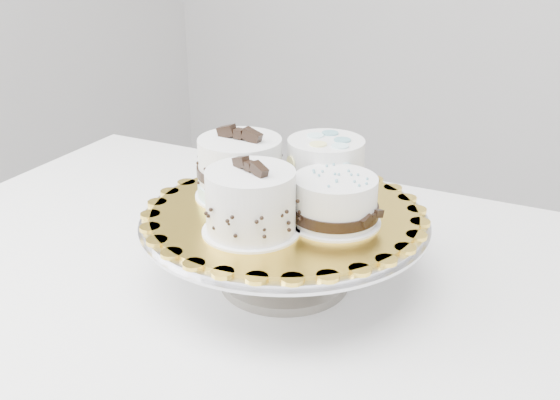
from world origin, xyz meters
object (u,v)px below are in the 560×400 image
Objects in this scene: cake_banded at (240,170)px; cake_ribbon at (336,202)px; table at (286,332)px; cake_stand at (284,237)px; cake_swirl at (251,203)px; cake_dots at (326,166)px; cake_board at (285,213)px.

cake_ribbon is at bearing -4.39° from cake_banded.
cake_stand reaches higher than table.
cake_stand is 0.10m from cake_swirl.
cake_stand is 3.04× the size of cake_banded.
cake_dots is at bearing 134.43° from cake_ribbon.
cake_stand is at bearing -78.08° from cake_dots.
cake_swirl is 0.16m from cake_dots.
cake_banded is at bearing -120.15° from cake_dots.
table is at bearing -40.22° from cake_stand.
cake_stand is at bearing -169.12° from cake_ribbon.
cake_swirl reaches higher than cake_ribbon.
cake_stand is 3.09× the size of cake_ribbon.
cake_swirl is (0.00, -0.07, 0.07)m from cake_stand.
table is at bearing -162.70° from cake_ribbon.
cake_board is 0.08m from cake_swirl.
cake_swirl is (0.00, -0.07, 0.04)m from cake_board.
table is 11.34× the size of cake_ribbon.
table is 0.22m from cake_ribbon.
cake_banded is (-0.08, 0.01, 0.07)m from cake_stand.
cake_board is at bearing 130.25° from table.
table is 0.24m from cake_dots.
cake_banded reaches higher than cake_board.
cake_ribbon is at bearing 3.36° from table.
cake_swirl is 0.11m from cake_banded.
cake_swirl is at bearing -103.68° from table.
cake_ribbon reaches higher than table.
cake_board is at bearing 180.00° from cake_stand.
cake_board is 2.64× the size of cake_swirl.
cake_banded is at bearing 175.79° from cake_board.
cake_ribbon is at bearing 6.48° from cake_stand.
table is at bearing -13.49° from cake_banded.
cake_swirl is at bearing -74.25° from cake_dots.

